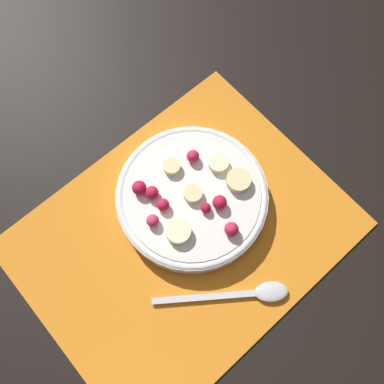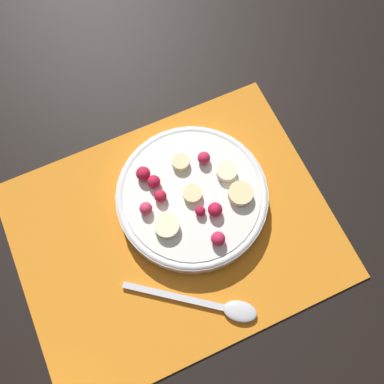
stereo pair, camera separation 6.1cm
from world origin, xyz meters
The scene contains 4 objects.
ground_plane centered at (0.00, 0.00, 0.00)m, with size 3.00×3.00×0.00m, color black.
placemat centered at (0.00, 0.00, 0.00)m, with size 0.46×0.36×0.01m.
fruit_bowl centered at (-0.04, -0.03, 0.02)m, with size 0.22×0.22×0.05m.
spoon centered at (-0.01, 0.13, 0.01)m, with size 0.16×0.13×0.01m.
Camera 1 is at (0.09, 0.12, 0.62)m, focal length 40.00 mm.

